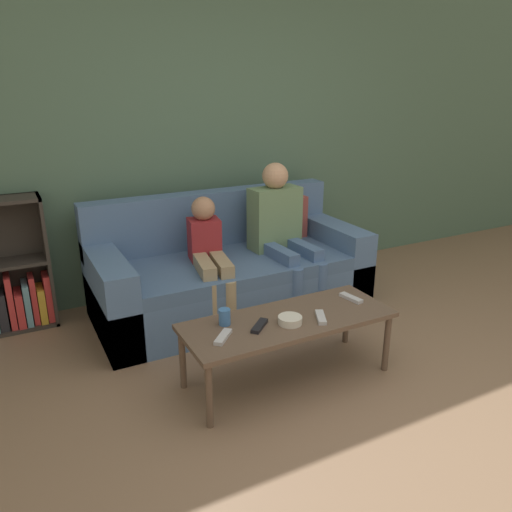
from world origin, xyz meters
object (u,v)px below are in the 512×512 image
Objects in this scene: tv_remote_2 at (259,326)px; snack_bowl at (290,320)px; cup_near at (225,317)px; tv_remote_3 at (321,317)px; tv_remote_0 at (223,337)px; bookshelf at (7,283)px; person_adult at (280,225)px; tv_remote_1 at (351,298)px; coffee_table at (288,324)px; couch at (230,273)px; person_child at (209,254)px.

snack_bowl is at bearing 35.50° from tv_remote_2.
tv_remote_3 is (0.54, -0.20, -0.04)m from cup_near.
cup_near is 0.18m from tv_remote_0.
bookshelf reaches higher than tv_remote_2.
tv_remote_3 is at bearing -110.65° from person_adult.
bookshelf is at bearing 127.20° from cup_near.
tv_remote_1 is (0.95, 0.09, 0.00)m from tv_remote_0.
tv_remote_3 is at bearing 36.54° from tv_remote_2.
cup_near is 0.68× the size of snack_bowl.
coffee_table is at bearing -15.38° from cup_near.
snack_bowl is (-0.19, 0.03, 0.01)m from tv_remote_3.
couch is 1.83× the size of person_adult.
coffee_table is at bearing -46.53° from bookshelf.
tv_remote_0 is (-0.98, -1.06, -0.25)m from person_adult.
person_child is at bearing -147.18° from couch.
tv_remote_1 is (-0.03, -0.96, -0.25)m from person_adult.
bookshelf is at bearing 133.47° from coffee_table.
tv_remote_0 is at bearing 176.68° from tv_remote_1.
cup_near reaches higher than snack_bowl.
tv_remote_2 is (-0.33, -1.13, 0.13)m from couch.
person_adult reaches higher than bookshelf.
person_adult is 11.97× the size of cup_near.
person_adult is 1.23m from snack_bowl.
couch is 1.13m from tv_remote_1.
tv_remote_2 reaches higher than coffee_table.
tv_remote_1 is at bearing -94.16° from person_adult.
person_child is at bearing 131.63° from tv_remote_3.
person_adult reaches higher than tv_remote_1.
person_adult is at bearing 14.98° from person_child.
cup_near reaches higher than tv_remote_2.
bookshelf is at bearing 176.07° from tv_remote_2.
person_adult is 1.29m from tv_remote_2.
coffee_table is at bearing 176.09° from tv_remote_1.
couch reaches higher than tv_remote_3.
tv_remote_0 is (1.02, -1.60, 0.07)m from bookshelf.
snack_bowl reaches higher than tv_remote_0.
couch reaches higher than coffee_table.
person_adult is 1.22× the size of person_child.
person_child is at bearing 115.45° from tv_remote_0.
tv_remote_1 is (0.61, -0.90, -0.12)m from person_child.
tv_remote_2 is (0.24, 0.02, 0.00)m from tv_remote_0.
bookshelf is at bearing 166.55° from tv_remote_0.
couch is 1.64× the size of coffee_table.
cup_near is at bearing -97.28° from person_child.
person_child is at bearing -177.22° from person_adult.
coffee_table is 8.18× the size of tv_remote_2.
cup_near is 0.61× the size of tv_remote_2.
couch is at bearing 82.74° from snack_bowl.
person_adult is 6.59× the size of tv_remote_1.
person_child is 5.39× the size of tv_remote_1.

